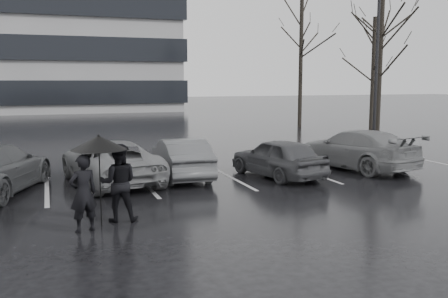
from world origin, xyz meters
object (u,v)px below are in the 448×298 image
car_west_b (110,162)px  car_east (355,149)px  pedestrian_left (83,193)px  tree_north (301,63)px  pedestrian_right (118,183)px  tree_ne (373,74)px  car_west_a (181,158)px  tree_east (380,63)px  lamp_post (377,66)px  car_main (278,157)px

car_west_b → car_east: size_ratio=0.98×
pedestrian_left → tree_north: size_ratio=0.19×
car_west_b → car_east: (8.44, -0.39, 0.04)m
pedestrian_right → tree_ne: (17.98, 15.72, 2.64)m
car_west_a → pedestrian_left: size_ratio=2.41×
tree_ne → car_west_a: bearing=-143.6°
car_west_a → tree_north: size_ratio=0.46×
car_west_a → tree_east: (12.92, 7.35, 3.36)m
car_west_b → tree_north: tree_north is taller
lamp_post → car_east: bearing=-131.3°
car_west_b → tree_east: size_ratio=0.59×
pedestrian_right → lamp_post: (13.42, 9.19, 2.93)m
tree_north → car_east: bearing=-111.1°
car_west_b → lamp_post: (13.08, 4.89, 3.14)m
car_main → tree_ne: bearing=-146.8°
car_main → car_west_b: bearing=-20.8°
tree_east → tree_north: size_ratio=0.94×
car_east → car_main: bearing=-5.1°
car_west_a → car_main: bearing=164.9°
car_west_a → pedestrian_left: bearing=58.0°
pedestrian_right → tree_east: bearing=-131.7°
lamp_post → car_west_b: bearing=-159.5°
pedestrian_right → tree_north: tree_north is taller
car_west_a → tree_east: bearing=-148.1°
tree_east → car_east: bearing=-130.7°
lamp_post → pedestrian_right: bearing=-145.6°
pedestrian_left → tree_north: 24.83m
car_main → lamp_post: lamp_post is taller
car_west_a → car_east: size_ratio=0.81×
car_west_a → lamp_post: (10.85, 4.83, 3.15)m
car_east → pedestrian_right: bearing=10.7°
car_west_b → pedestrian_left: 4.99m
car_west_a → tree_ne: tree_ne is taller
car_west_a → pedestrian_left: (-3.35, -4.92, 0.17)m
pedestrian_right → tree_east: size_ratio=0.22×
car_east → tree_east: (6.71, 7.80, 3.31)m
pedestrian_left → tree_east: 20.63m
car_east → tree_east: tree_east is taller
car_west_b → tree_north: (14.15, 14.41, 3.60)m
lamp_post → tree_north: 9.59m
car_east → tree_east: bearing=-144.1°
pedestrian_left → pedestrian_right: size_ratio=0.93×
car_main → pedestrian_left: bearing=20.9°
car_west_a → lamp_post: size_ratio=0.47×
car_west_a → tree_north: tree_north is taller
car_main → car_west_a: size_ratio=0.96×
pedestrian_left → tree_east: size_ratio=0.20×
tree_north → tree_ne: bearing=-40.6°
car_west_a → tree_north: (11.92, 14.35, 3.61)m
car_west_b → tree_ne: 21.21m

